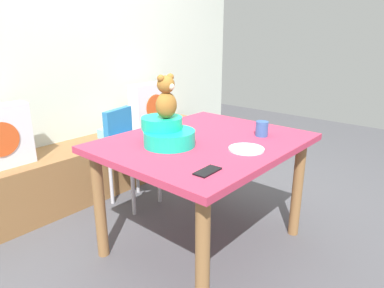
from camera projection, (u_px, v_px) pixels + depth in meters
name	position (u px, v px, depth m)	size (l,w,h in m)	color
ground_plane	(203.00, 243.00, 2.33)	(8.00, 8.00, 0.00)	#4C4C51
back_wall	(64.00, 41.00, 2.87)	(4.40, 0.10, 2.60)	silver
window_bench	(94.00, 167.00, 3.03)	(2.60, 0.44, 0.46)	olive
pillow_floral_right	(151.00, 106.00, 3.37)	(0.44, 0.15, 0.44)	silver
book_stack	(111.00, 133.00, 3.10)	(0.20, 0.14, 0.08)	#77BAC6
dining_table	(204.00, 155.00, 2.13)	(1.21, 1.00, 0.74)	#B73351
highchair	(132.00, 143.00, 2.74)	(0.40, 0.50, 0.79)	#2672B2
infant_seat_teal	(167.00, 133.00, 1.98)	(0.30, 0.33, 0.16)	#15C999
teddy_bear	(166.00, 98.00, 1.92)	(0.13, 0.12, 0.25)	olive
ketchup_bottle	(167.00, 116.00, 2.32)	(0.07, 0.07, 0.18)	#4C8C33
coffee_mug	(262.00, 129.00, 2.16)	(0.12, 0.08, 0.09)	#335999
dinner_plate_near	(247.00, 149.00, 1.91)	(0.20, 0.20, 0.01)	white
cell_phone	(208.00, 171.00, 1.61)	(0.07, 0.14, 0.01)	black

